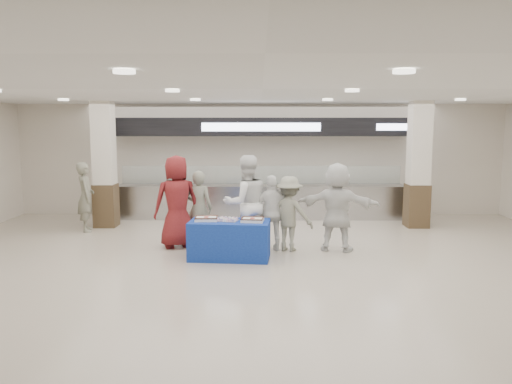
{
  "coord_description": "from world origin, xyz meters",
  "views": [
    {
      "loc": [
        -0.05,
        -8.46,
        2.6
      ],
      "look_at": [
        -0.11,
        1.6,
        1.25
      ],
      "focal_mm": 35.0,
      "sensor_mm": 36.0,
      "label": 1
    }
  ],
  "objects_px": {
    "cupcake_tray": "(227,219)",
    "civilian_maroon": "(177,202)",
    "chef_short": "(272,213)",
    "soldier_bg": "(86,197)",
    "sheet_cake_right": "(252,219)",
    "soldier_a": "(199,208)",
    "sheet_cake_left": "(206,218)",
    "display_table": "(230,240)",
    "chef_tall": "(246,203)",
    "civilian_white": "(337,207)",
    "soldier_b": "(289,214)"
  },
  "relations": [
    {
      "from": "display_table",
      "to": "sheet_cake_right",
      "type": "relative_size",
      "value": 3.4
    },
    {
      "from": "sheet_cake_left",
      "to": "civilian_maroon",
      "type": "distance_m",
      "value": 1.16
    },
    {
      "from": "sheet_cake_left",
      "to": "chef_short",
      "type": "relative_size",
      "value": 0.28
    },
    {
      "from": "chef_short",
      "to": "soldier_bg",
      "type": "distance_m",
      "value": 4.91
    },
    {
      "from": "display_table",
      "to": "chef_short",
      "type": "relative_size",
      "value": 0.98
    },
    {
      "from": "sheet_cake_right",
      "to": "soldier_a",
      "type": "bearing_deg",
      "value": 134.54
    },
    {
      "from": "display_table",
      "to": "civilian_white",
      "type": "relative_size",
      "value": 0.84
    },
    {
      "from": "sheet_cake_right",
      "to": "soldier_bg",
      "type": "distance_m",
      "value": 4.89
    },
    {
      "from": "sheet_cake_left",
      "to": "civilian_maroon",
      "type": "bearing_deg",
      "value": 128.85
    },
    {
      "from": "cupcake_tray",
      "to": "soldier_b",
      "type": "distance_m",
      "value": 1.4
    },
    {
      "from": "sheet_cake_right",
      "to": "soldier_bg",
      "type": "xyz_separation_m",
      "value": [
        -4.13,
        2.62,
        0.06
      ]
    },
    {
      "from": "sheet_cake_left",
      "to": "chef_tall",
      "type": "xyz_separation_m",
      "value": [
        0.76,
        0.61,
        0.2
      ]
    },
    {
      "from": "chef_tall",
      "to": "civilian_white",
      "type": "distance_m",
      "value": 1.88
    },
    {
      "from": "display_table",
      "to": "civilian_maroon",
      "type": "distance_m",
      "value": 1.61
    },
    {
      "from": "soldier_bg",
      "to": "display_table",
      "type": "bearing_deg",
      "value": -145.21
    },
    {
      "from": "cupcake_tray",
      "to": "civilian_white",
      "type": "distance_m",
      "value": 2.33
    },
    {
      "from": "display_table",
      "to": "soldier_b",
      "type": "xyz_separation_m",
      "value": [
        1.2,
        0.64,
        0.4
      ]
    },
    {
      "from": "display_table",
      "to": "soldier_b",
      "type": "relative_size",
      "value": 1.0
    },
    {
      "from": "civilian_maroon",
      "to": "soldier_b",
      "type": "height_order",
      "value": "civilian_maroon"
    },
    {
      "from": "chef_tall",
      "to": "civilian_white",
      "type": "relative_size",
      "value": 1.08
    },
    {
      "from": "sheet_cake_right",
      "to": "chef_tall",
      "type": "distance_m",
      "value": 0.76
    },
    {
      "from": "cupcake_tray",
      "to": "civilian_maroon",
      "type": "distance_m",
      "value": 1.48
    },
    {
      "from": "soldier_a",
      "to": "soldier_bg",
      "type": "distance_m",
      "value": 3.28
    },
    {
      "from": "sheet_cake_left",
      "to": "soldier_a",
      "type": "height_order",
      "value": "soldier_a"
    },
    {
      "from": "display_table",
      "to": "sheet_cake_right",
      "type": "distance_m",
      "value": 0.62
    },
    {
      "from": "civilian_white",
      "to": "chef_tall",
      "type": "bearing_deg",
      "value": 15.8
    },
    {
      "from": "sheet_cake_left",
      "to": "sheet_cake_right",
      "type": "bearing_deg",
      "value": -6.92
    },
    {
      "from": "cupcake_tray",
      "to": "chef_short",
      "type": "distance_m",
      "value": 1.1
    },
    {
      "from": "soldier_a",
      "to": "cupcake_tray",
      "type": "bearing_deg",
      "value": 131.62
    },
    {
      "from": "civilian_maroon",
      "to": "cupcake_tray",
      "type": "bearing_deg",
      "value": 119.6
    },
    {
      "from": "civilian_maroon",
      "to": "civilian_white",
      "type": "xyz_separation_m",
      "value": [
        3.36,
        -0.28,
        -0.07
      ]
    },
    {
      "from": "chef_tall",
      "to": "display_table",
      "type": "bearing_deg",
      "value": 43.92
    },
    {
      "from": "cupcake_tray",
      "to": "chef_tall",
      "type": "height_order",
      "value": "chef_tall"
    },
    {
      "from": "soldier_bg",
      "to": "sheet_cake_left",
      "type": "bearing_deg",
      "value": -148.47
    },
    {
      "from": "chef_tall",
      "to": "chef_short",
      "type": "bearing_deg",
      "value": 159.66
    },
    {
      "from": "cupcake_tray",
      "to": "soldier_bg",
      "type": "height_order",
      "value": "soldier_bg"
    },
    {
      "from": "soldier_b",
      "to": "cupcake_tray",
      "type": "bearing_deg",
      "value": 49.94
    },
    {
      "from": "chef_tall",
      "to": "soldier_a",
      "type": "bearing_deg",
      "value": -45.09
    },
    {
      "from": "soldier_b",
      "to": "soldier_bg",
      "type": "distance_m",
      "value": 5.24
    },
    {
      "from": "soldier_b",
      "to": "sheet_cake_left",
      "type": "bearing_deg",
      "value": 42.49
    },
    {
      "from": "sheet_cake_right",
      "to": "civilian_maroon",
      "type": "bearing_deg",
      "value": 148.31
    },
    {
      "from": "chef_tall",
      "to": "chef_short",
      "type": "relative_size",
      "value": 1.26
    },
    {
      "from": "chef_short",
      "to": "cupcake_tray",
      "type": "bearing_deg",
      "value": 28.77
    },
    {
      "from": "sheet_cake_right",
      "to": "soldier_b",
      "type": "bearing_deg",
      "value": 43.81
    },
    {
      "from": "sheet_cake_right",
      "to": "chef_tall",
      "type": "height_order",
      "value": "chef_tall"
    },
    {
      "from": "cupcake_tray",
      "to": "civilian_maroon",
      "type": "relative_size",
      "value": 0.24
    },
    {
      "from": "cupcake_tray",
      "to": "civilian_maroon",
      "type": "xyz_separation_m",
      "value": [
        -1.13,
        0.93,
        0.21
      ]
    },
    {
      "from": "sheet_cake_left",
      "to": "soldier_bg",
      "type": "bearing_deg",
      "value": 142.18
    },
    {
      "from": "sheet_cake_left",
      "to": "cupcake_tray",
      "type": "height_order",
      "value": "sheet_cake_left"
    },
    {
      "from": "soldier_b",
      "to": "soldier_bg",
      "type": "xyz_separation_m",
      "value": [
        -4.88,
        1.9,
        0.07
      ]
    }
  ]
}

